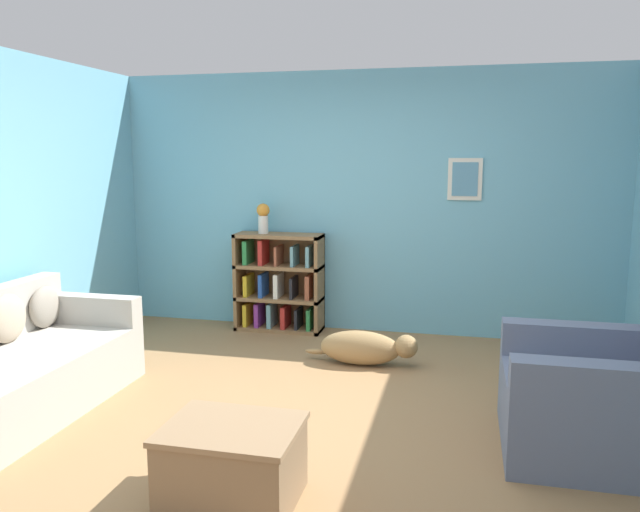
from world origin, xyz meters
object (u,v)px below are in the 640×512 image
(bookshelf, at_px, (279,284))
(couch, at_px, (12,368))
(recliner_chair, at_px, (608,398))
(dog, at_px, (365,348))
(vase, at_px, (263,217))
(coffee_table, at_px, (232,461))

(bookshelf, bearing_deg, couch, -116.09)
(bookshelf, bearing_deg, recliner_chair, -38.52)
(bookshelf, distance_m, dog, 1.42)
(bookshelf, relative_size, vase, 3.28)
(recliner_chair, relative_size, dog, 1.09)
(recliner_chair, height_order, coffee_table, recliner_chair)
(coffee_table, relative_size, dog, 0.70)
(couch, height_order, vase, vase)
(dog, height_order, vase, vase)
(couch, distance_m, vase, 2.77)
(coffee_table, xyz_separation_m, vase, (-0.87, 3.16, 0.95))
(vase, bearing_deg, dog, -36.59)
(bookshelf, xyz_separation_m, recliner_chair, (2.70, -2.15, -0.13))
(couch, xyz_separation_m, coffee_table, (1.91, -0.74, -0.09))
(dog, bearing_deg, recliner_chair, -36.88)
(couch, distance_m, bookshelf, 2.72)
(bookshelf, height_order, coffee_table, bookshelf)
(couch, xyz_separation_m, recliner_chair, (3.90, 0.29, 0.03))
(recliner_chair, distance_m, dog, 2.09)
(coffee_table, bearing_deg, dog, 81.85)
(bookshelf, xyz_separation_m, dog, (1.04, -0.90, -0.32))
(dog, distance_m, vase, 1.80)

